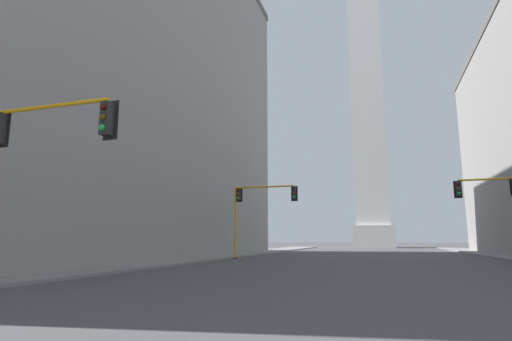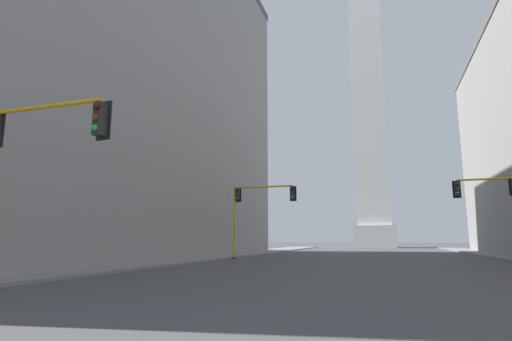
% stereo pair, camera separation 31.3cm
% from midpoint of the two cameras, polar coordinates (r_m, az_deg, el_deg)
% --- Properties ---
extents(sidewalk_left, '(5.00, 99.31, 0.15)m').
position_cam_midpoint_polar(sidewalk_left, '(36.15, -8.19, -12.26)').
color(sidewalk_left, slate).
rests_on(sidewalk_left, ground_plane).
extents(building_left, '(18.44, 48.72, 35.24)m').
position_cam_midpoint_polar(building_left, '(41.38, -21.08, 13.54)').
color(building_left, gray).
rests_on(building_left, ground_plane).
extents(obelisk, '(8.18, 8.18, 64.57)m').
position_cam_midpoint_polar(obelisk, '(90.50, 15.56, 9.62)').
color(obelisk, silver).
rests_on(obelisk, ground_plane).
extents(traffic_light_near_left, '(5.38, 0.51, 6.32)m').
position_cam_midpoint_polar(traffic_light_near_left, '(15.88, -30.27, 2.88)').
color(traffic_light_near_left, orange).
rests_on(traffic_light_near_left, ground_plane).
extents(traffic_light_mid_left, '(5.88, 0.50, 6.40)m').
position_cam_midpoint_polar(traffic_light_mid_left, '(35.64, -0.32, -4.62)').
color(traffic_light_mid_left, orange).
rests_on(traffic_light_mid_left, ground_plane).
extents(traffic_light_mid_right, '(4.53, 0.50, 6.20)m').
position_cam_midpoint_polar(traffic_light_mid_right, '(34.20, 31.11, -3.35)').
color(traffic_light_mid_right, orange).
rests_on(traffic_light_mid_right, ground_plane).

